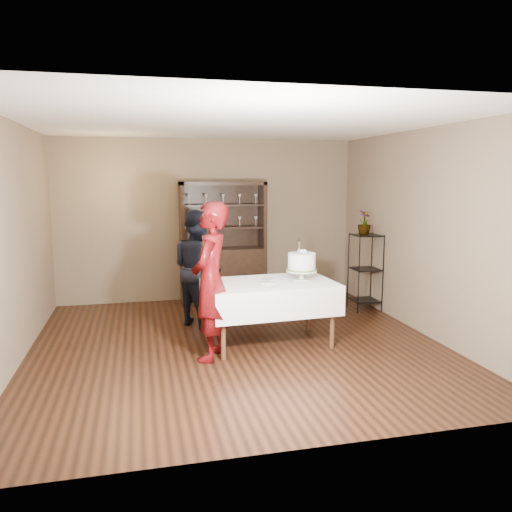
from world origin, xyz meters
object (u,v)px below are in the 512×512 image
at_px(china_hutch, 223,262).
at_px(plant_etagere, 365,269).
at_px(man, 198,268).
at_px(cake, 302,263).
at_px(cake_table, 270,297).
at_px(woman, 211,281).
at_px(potted_plant, 364,223).

relative_size(china_hutch, plant_etagere, 1.67).
bearing_deg(china_hutch, man, -114.44).
xyz_separation_m(china_hutch, man, (-0.57, -1.26, 0.15)).
relative_size(china_hutch, cake, 3.75).
height_order(cake_table, man, man).
bearing_deg(woman, potted_plant, 145.95).
relative_size(plant_etagere, cake_table, 0.73).
xyz_separation_m(woman, cake, (1.20, 0.37, 0.10)).
height_order(plant_etagere, potted_plant, potted_plant).
xyz_separation_m(man, cake, (1.19, -1.01, 0.19)).
distance_m(china_hutch, woman, 2.71).
distance_m(plant_etagere, man, 2.66).
distance_m(plant_etagere, cake_table, 2.26).
distance_m(woman, cake, 1.26).
distance_m(plant_etagere, woman, 3.11).
height_order(china_hutch, cake_table, china_hutch).
relative_size(plant_etagere, cake, 2.25).
bearing_deg(cake, potted_plant, 40.81).
height_order(cake_table, cake, cake).
distance_m(china_hutch, cake, 2.37).
bearing_deg(woman, plant_etagere, 145.35).
bearing_deg(plant_etagere, woman, -149.29).
bearing_deg(cake, woman, -162.94).
relative_size(china_hutch, cake_table, 1.22).
distance_m(man, potted_plant, 2.68).
bearing_deg(plant_etagere, cake, -140.27).
bearing_deg(plant_etagere, man, -175.58).
xyz_separation_m(china_hutch, cake, (0.62, -2.26, 0.34)).
bearing_deg(man, plant_etagere, -118.88).
bearing_deg(china_hutch, cake_table, -85.09).
bearing_deg(man, china_hutch, -57.73).
height_order(china_hutch, woman, china_hutch).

